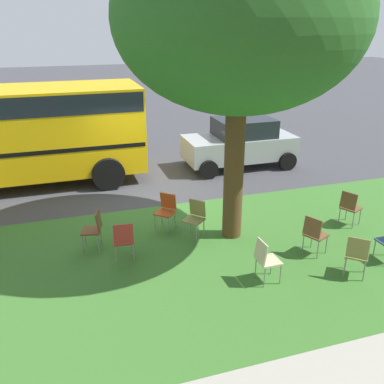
% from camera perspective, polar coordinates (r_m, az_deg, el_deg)
% --- Properties ---
extents(ground, '(80.00, 80.00, 0.00)m').
position_cam_1_polar(ground, '(11.68, -5.90, -1.69)').
color(ground, '#424247').
extents(grass_verge, '(48.00, 6.00, 0.01)m').
position_cam_1_polar(grass_verge, '(8.92, -1.49, -9.59)').
color(grass_verge, '#3D752D').
rests_on(grass_verge, ground).
extents(street_tree, '(5.00, 5.00, 6.56)m').
position_cam_1_polar(street_tree, '(8.93, 6.41, 22.01)').
color(street_tree, brown).
rests_on(street_tree, ground).
extents(chair_0, '(0.59, 0.59, 0.88)m').
position_cam_1_polar(chair_0, '(9.75, 0.41, -3.21)').
color(chair_0, olive).
rests_on(chair_0, ground).
extents(chair_1, '(0.56, 0.55, 0.88)m').
position_cam_1_polar(chair_1, '(10.96, 20.39, -1.73)').
color(chair_1, brown).
rests_on(chair_1, ground).
extents(chair_2, '(0.59, 0.59, 0.88)m').
position_cam_1_polar(chair_2, '(8.85, 21.23, -7.65)').
color(chair_2, olive).
rests_on(chair_2, ground).
extents(chair_3, '(0.56, 0.55, 0.88)m').
position_cam_1_polar(chair_3, '(9.37, 16.07, -5.25)').
color(chair_3, brown).
rests_on(chair_3, ground).
extents(chair_4, '(0.51, 0.51, 0.88)m').
position_cam_1_polar(chair_4, '(9.47, -12.96, -4.63)').
color(chair_4, brown).
rests_on(chair_4, ground).
extents(chair_6, '(0.59, 0.59, 0.88)m').
position_cam_1_polar(chair_6, '(10.13, -3.46, -2.25)').
color(chair_6, '#C64C1E').
rests_on(chair_6, ground).
extents(chair_7, '(0.43, 0.43, 0.88)m').
position_cam_1_polar(chair_7, '(8.23, 9.82, -8.68)').
color(chair_7, beige).
rests_on(chair_7, ground).
extents(chair_8, '(0.45, 0.46, 0.88)m').
position_cam_1_polar(chair_8, '(8.89, -9.18, -6.18)').
color(chair_8, '#B7332D').
rests_on(chair_8, ground).
extents(parked_car, '(3.70, 1.92, 1.65)m').
position_cam_1_polar(parked_car, '(14.57, 6.48, 6.61)').
color(parked_car, '#ADB2B7').
rests_on(parked_car, ground).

